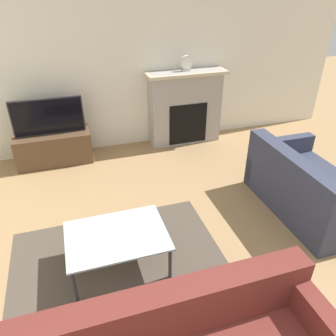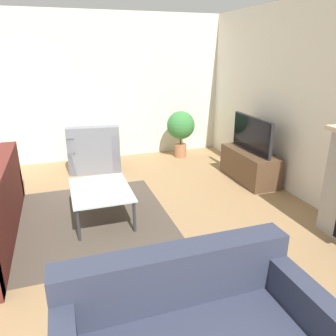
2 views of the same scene
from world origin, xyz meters
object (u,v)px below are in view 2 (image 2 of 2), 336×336
(coffee_table, at_px, (101,191))
(potted_plant, at_px, (181,127))
(armchair_by_window, at_px, (95,152))
(tv, at_px, (252,134))

(coffee_table, xyz_separation_m, potted_plant, (-2.10, 1.85, 0.23))
(armchair_by_window, relative_size, coffee_table, 0.99)
(tv, distance_m, armchair_by_window, 2.74)
(tv, xyz_separation_m, armchair_by_window, (-1.38, -2.32, -0.47))
(armchair_by_window, bearing_deg, coffee_table, 93.25)
(tv, xyz_separation_m, potted_plant, (-1.53, -0.62, -0.17))
(armchair_by_window, distance_m, potted_plant, 1.73)
(tv, height_order, coffee_table, tv)
(coffee_table, distance_m, potted_plant, 2.81)
(armchair_by_window, relative_size, potted_plant, 1.06)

